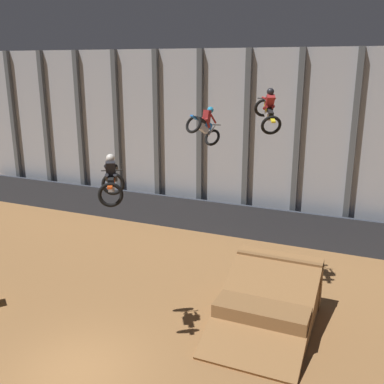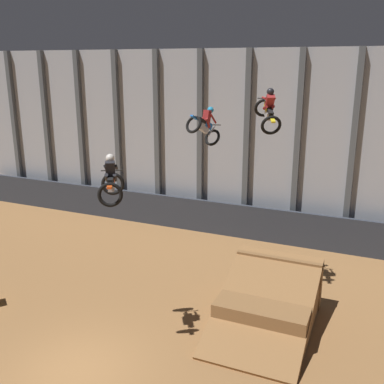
# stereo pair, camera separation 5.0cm
# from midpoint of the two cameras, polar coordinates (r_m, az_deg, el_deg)

# --- Properties ---
(ground_plane) EXTENTS (60.00, 60.00, 0.00)m
(ground_plane) POSITION_cam_midpoint_polar(r_m,az_deg,el_deg) (14.66, -14.52, -21.30)
(ground_plane) COLOR olive
(arena_back_wall) EXTENTS (32.00, 0.40, 9.48)m
(arena_back_wall) POSITION_cam_midpoint_polar(r_m,az_deg,el_deg) (23.47, 3.97, 6.14)
(arena_back_wall) COLOR #A3A8B2
(arena_back_wall) RESTS_ON ground_plane
(lower_barrier) EXTENTS (31.36, 0.20, 1.78)m
(lower_barrier) POSITION_cam_midpoint_polar(r_m,az_deg,el_deg) (23.78, 3.21, -3.32)
(lower_barrier) COLOR #2D333D
(lower_barrier) RESTS_ON ground_plane
(dirt_ramp) EXTENTS (3.17, 4.84, 2.05)m
(dirt_ramp) POSITION_cam_midpoint_polar(r_m,az_deg,el_deg) (16.56, 9.76, -13.43)
(dirt_ramp) COLOR brown
(dirt_ramp) RESTS_ON ground_plane
(rider_bike_left_air) EXTENTS (1.40, 1.72, 1.46)m
(rider_bike_left_air) POSITION_cam_midpoint_polar(r_m,az_deg,el_deg) (13.65, -10.29, 1.28)
(rider_bike_left_air) COLOR black
(rider_bike_center_air) EXTENTS (1.18, 1.81, 1.67)m
(rider_bike_center_air) POSITION_cam_midpoint_polar(r_m,az_deg,el_deg) (18.40, 1.54, 8.40)
(rider_bike_center_air) COLOR black
(rider_bike_right_air) EXTENTS (1.39, 1.86, 1.66)m
(rider_bike_right_air) POSITION_cam_midpoint_polar(r_m,az_deg,el_deg) (16.62, 9.57, 10.15)
(rider_bike_right_air) COLOR black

